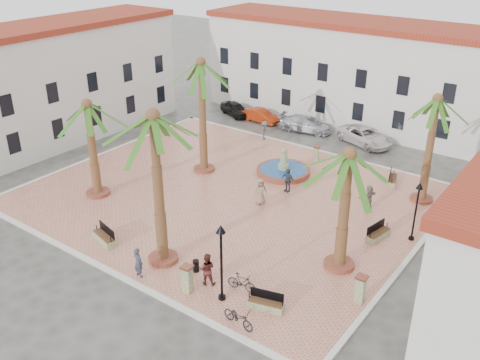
{
  "coord_description": "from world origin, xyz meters",
  "views": [
    {
      "loc": [
        20.35,
        -26.3,
        17.27
      ],
      "look_at": [
        1.0,
        0.0,
        1.6
      ],
      "focal_mm": 40.0,
      "sensor_mm": 36.0,
      "label": 1
    }
  ],
  "objects_px": {
    "car_black": "(235,109)",
    "car_red": "(261,116)",
    "bench_se": "(266,304)",
    "car_silver": "(305,124)",
    "bicycle_b": "(242,282)",
    "bench_s": "(104,238)",
    "car_white": "(364,136)",
    "pedestrian_east": "(369,197)",
    "litter_bin": "(196,266)",
    "palm_e": "(348,170)",
    "lamppost_e": "(417,202)",
    "pedestrian_north": "(264,130)",
    "palm_ne": "(436,111)",
    "cyclist_a": "(138,262)",
    "bicycle_a": "(239,317)",
    "cyclist_b": "(207,269)",
    "palm_nw": "(201,75)",
    "fountain": "(283,170)",
    "bollard_n": "(316,154)",
    "palm_s": "(154,133)",
    "lamppost_s": "(221,250)",
    "bollard_se": "(187,278)",
    "bollard_e": "(360,289)",
    "bench_e": "(378,234)",
    "palm_sw": "(88,116)",
    "pedestrian_fountain_b": "(288,180)",
    "pedestrian_fountain_a": "(261,192)"
  },
  "relations": [
    {
      "from": "litter_bin",
      "to": "palm_e",
      "type": "bearing_deg",
      "value": 39.84
    },
    {
      "from": "litter_bin",
      "to": "lamppost_e",
      "type": "bearing_deg",
      "value": 50.78
    },
    {
      "from": "bench_s",
      "to": "bollard_se",
      "type": "xyz_separation_m",
      "value": [
        7.14,
        -0.63,
        0.52
      ]
    },
    {
      "from": "lamppost_s",
      "to": "car_silver",
      "type": "xyz_separation_m",
      "value": [
        -9.04,
        23.95,
        -2.38
      ]
    },
    {
      "from": "pedestrian_fountain_b",
      "to": "pedestrian_north",
      "type": "bearing_deg",
      "value": 138.39
    },
    {
      "from": "cyclist_b",
      "to": "pedestrian_fountain_a",
      "type": "xyz_separation_m",
      "value": [
        -2.77,
        9.03,
        0.01
      ]
    },
    {
      "from": "palm_nw",
      "to": "pedestrian_fountain_b",
      "type": "distance_m",
      "value": 9.68
    },
    {
      "from": "bench_s",
      "to": "car_silver",
      "type": "distance_m",
      "value": 23.89
    },
    {
      "from": "fountain",
      "to": "palm_ne",
      "type": "xyz_separation_m",
      "value": [
        9.95,
        1.94,
        6.12
      ]
    },
    {
      "from": "car_black",
      "to": "car_red",
      "type": "bearing_deg",
      "value": -69.93
    },
    {
      "from": "pedestrian_fountain_b",
      "to": "pedestrian_east",
      "type": "relative_size",
      "value": 1.07
    },
    {
      "from": "palm_e",
      "to": "cyclist_b",
      "type": "height_order",
      "value": "palm_e"
    },
    {
      "from": "bench_se",
      "to": "car_silver",
      "type": "distance_m",
      "value": 25.87
    },
    {
      "from": "fountain",
      "to": "bench_se",
      "type": "bearing_deg",
      "value": -60.94
    },
    {
      "from": "bicycle_b",
      "to": "palm_nw",
      "type": "bearing_deg",
      "value": 39.18
    },
    {
      "from": "palm_ne",
      "to": "bicycle_a",
      "type": "bearing_deg",
      "value": -98.23
    },
    {
      "from": "bollard_n",
      "to": "pedestrian_fountain_b",
      "type": "xyz_separation_m",
      "value": [
        0.94,
        -5.87,
        0.21
      ]
    },
    {
      "from": "car_silver",
      "to": "bench_se",
      "type": "bearing_deg",
      "value": -164.77
    },
    {
      "from": "fountain",
      "to": "palm_sw",
      "type": "distance_m",
      "value": 14.74
    },
    {
      "from": "bench_se",
      "to": "bollard_n",
      "type": "relative_size",
      "value": 1.49
    },
    {
      "from": "car_white",
      "to": "cyclist_b",
      "type": "bearing_deg",
      "value": -156.23
    },
    {
      "from": "palm_s",
      "to": "car_black",
      "type": "relative_size",
      "value": 2.27
    },
    {
      "from": "cyclist_b",
      "to": "car_red",
      "type": "height_order",
      "value": "cyclist_b"
    },
    {
      "from": "lamppost_s",
      "to": "bicycle_a",
      "type": "bearing_deg",
      "value": -30.72
    },
    {
      "from": "pedestrian_fountain_a",
      "to": "palm_s",
      "type": "bearing_deg",
      "value": -136.65
    },
    {
      "from": "car_white",
      "to": "pedestrian_east",
      "type": "bearing_deg",
      "value": -135.15
    },
    {
      "from": "pedestrian_fountain_a",
      "to": "bollard_se",
      "type": "bearing_deg",
      "value": -119.47
    },
    {
      "from": "palm_ne",
      "to": "bicycle_b",
      "type": "height_order",
      "value": "palm_ne"
    },
    {
      "from": "palm_nw",
      "to": "palm_ne",
      "type": "bearing_deg",
      "value": 18.36
    },
    {
      "from": "pedestrian_north",
      "to": "bench_s",
      "type": "bearing_deg",
      "value": 166.7
    },
    {
      "from": "bench_se",
      "to": "cyclist_a",
      "type": "xyz_separation_m",
      "value": [
        -7.01,
        -1.76,
        0.6
      ]
    },
    {
      "from": "palm_nw",
      "to": "bench_e",
      "type": "distance_m",
      "value": 16.5
    },
    {
      "from": "cyclist_a",
      "to": "car_silver",
      "type": "distance_m",
      "value": 25.42
    },
    {
      "from": "palm_ne",
      "to": "cyclist_b",
      "type": "bearing_deg",
      "value": -109.97
    },
    {
      "from": "palm_ne",
      "to": "litter_bin",
      "type": "relative_size",
      "value": 11.01
    },
    {
      "from": "pedestrian_fountain_a",
      "to": "car_black",
      "type": "bearing_deg",
      "value": 89.18
    },
    {
      "from": "fountain",
      "to": "bollard_n",
      "type": "height_order",
      "value": "fountain"
    },
    {
      "from": "bench_s",
      "to": "car_red",
      "type": "relative_size",
      "value": 0.53
    },
    {
      "from": "bicycle_a",
      "to": "car_white",
      "type": "height_order",
      "value": "car_white"
    },
    {
      "from": "bench_s",
      "to": "pedestrian_east",
      "type": "relative_size",
      "value": 1.24
    },
    {
      "from": "bench_s",
      "to": "palm_sw",
      "type": "bearing_deg",
      "value": 157.1
    },
    {
      "from": "bench_se",
      "to": "pedestrian_fountain_b",
      "type": "bearing_deg",
      "value": 101.68
    },
    {
      "from": "bicycle_b",
      "to": "car_silver",
      "type": "bearing_deg",
      "value": 14.53
    },
    {
      "from": "bicycle_a",
      "to": "bicycle_b",
      "type": "height_order",
      "value": "bicycle_b"
    },
    {
      "from": "palm_e",
      "to": "cyclist_a",
      "type": "xyz_separation_m",
      "value": [
        -8.25,
        -7.2,
        -4.99
      ]
    },
    {
      "from": "bench_s",
      "to": "car_red",
      "type": "xyz_separation_m",
      "value": [
        -4.84,
        23.59,
        0.19
      ]
    },
    {
      "from": "palm_nw",
      "to": "bench_se",
      "type": "bearing_deg",
      "value": -39.9
    },
    {
      "from": "palm_e",
      "to": "palm_ne",
      "type": "xyz_separation_m",
      "value": [
        0.95,
        10.46,
        0.53
      ]
    },
    {
      "from": "fountain",
      "to": "bicycle_a",
      "type": "height_order",
      "value": "fountain"
    },
    {
      "from": "lamppost_e",
      "to": "bollard_e",
      "type": "bearing_deg",
      "value": -90.0
    }
  ]
}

